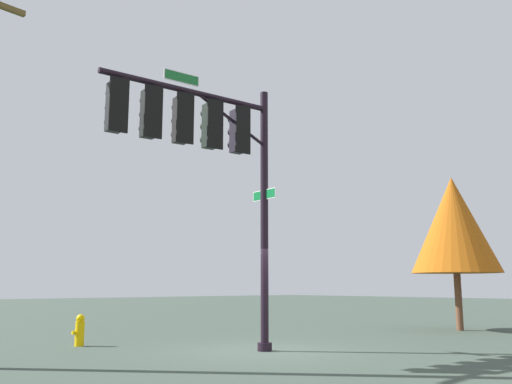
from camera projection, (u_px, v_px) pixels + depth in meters
ground_plane at (265, 351)px, 13.53m from camera, size 120.00×120.00×0.00m
signal_pole_assembly at (201, 142)px, 13.28m from camera, size 4.68×1.14×6.65m
fire_hydrant at (80, 330)px, 14.69m from camera, size 0.33×0.24×0.83m
tree_near at (454, 225)px, 20.37m from camera, size 3.20×3.20×5.60m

